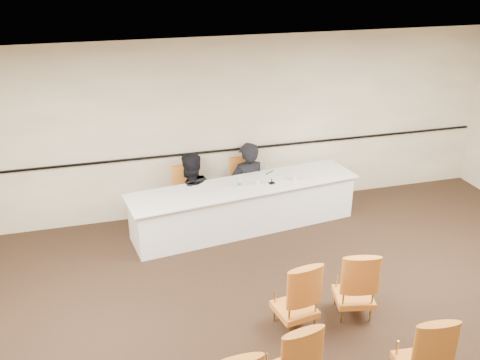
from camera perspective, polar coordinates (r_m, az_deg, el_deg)
name	(u,v)px	position (r m, az deg, el deg)	size (l,w,h in m)	color
ceiling	(319,103)	(4.92, 8.45, 8.15)	(10.00, 10.00, 0.00)	silver
wall_back	(218,128)	(9.00, -2.31, 5.60)	(10.00, 0.04, 3.00)	beige
wall_rail	(219,151)	(9.10, -2.21, 3.13)	(9.80, 0.04, 0.03)	black
panel_table	(245,206)	(8.76, 0.50, -2.82)	(3.80, 0.88, 0.76)	white
panelist_main	(247,191)	(9.35, 0.77, -1.21)	(0.66, 0.43, 1.81)	black
panelist_main_chair	(247,185)	(9.30, 0.77, -0.55)	(0.50, 0.50, 0.95)	orange
panelist_second	(190,201)	(9.00, -5.34, -2.26)	(0.83, 0.65, 1.71)	black
panelist_second_chair	(190,195)	(8.96, -5.37, -1.64)	(0.50, 0.50, 0.95)	orange
papers	(270,181)	(8.76, 3.18, -0.11)	(0.30, 0.22, 0.00)	white
microphone	(272,176)	(8.62, 3.42, 0.46)	(0.10, 0.20, 0.28)	black
water_bottle	(240,181)	(8.50, -0.04, -0.10)	(0.06, 0.06, 0.21)	#18877C
drinking_glass	(258,182)	(8.60, 1.91, -0.21)	(0.06, 0.06, 0.10)	white
coffee_cup	(294,177)	(8.78, 5.81, 0.33)	(0.08, 0.08, 0.13)	silver
aud_chair_front_mid	(295,294)	(6.58, 5.94, -11.96)	(0.50, 0.50, 0.95)	orange
aud_chair_front_right	(355,282)	(6.90, 12.14, -10.56)	(0.50, 0.50, 0.95)	orange
aud_chair_back_mid	(291,357)	(5.73, 5.46, -18.32)	(0.50, 0.50, 0.95)	orange
aud_chair_back_right	(423,349)	(6.10, 18.90, -16.66)	(0.50, 0.50, 0.95)	orange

